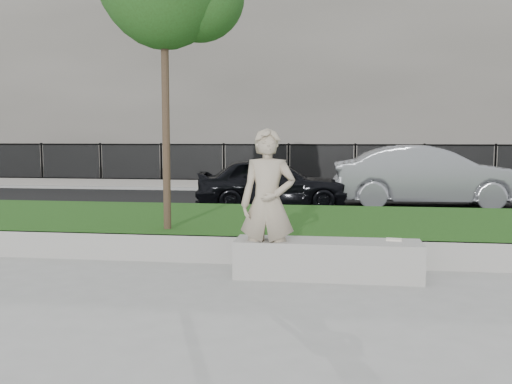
# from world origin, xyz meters

# --- Properties ---
(ground) EXTENTS (90.00, 90.00, 0.00)m
(ground) POSITION_xyz_m (0.00, 0.00, 0.00)
(ground) COLOR gray
(ground) RESTS_ON ground
(grass_bank) EXTENTS (34.00, 4.00, 0.40)m
(grass_bank) POSITION_xyz_m (0.00, 3.00, 0.20)
(grass_bank) COLOR #15360D
(grass_bank) RESTS_ON ground
(grass_kerb) EXTENTS (34.00, 0.08, 0.40)m
(grass_kerb) POSITION_xyz_m (0.00, 1.04, 0.20)
(grass_kerb) COLOR gray
(grass_kerb) RESTS_ON ground
(street) EXTENTS (34.00, 7.00, 0.04)m
(street) POSITION_xyz_m (0.00, 8.50, 0.02)
(street) COLOR black
(street) RESTS_ON ground
(far_pavement) EXTENTS (34.00, 3.00, 0.12)m
(far_pavement) POSITION_xyz_m (0.00, 13.00, 0.06)
(far_pavement) COLOR gray
(far_pavement) RESTS_ON ground
(iron_fence) EXTENTS (32.00, 0.30, 1.50)m
(iron_fence) POSITION_xyz_m (0.00, 12.00, 0.54)
(iron_fence) COLOR slate
(iron_fence) RESTS_ON far_pavement
(building_facade) EXTENTS (34.00, 10.00, 10.00)m
(building_facade) POSITION_xyz_m (0.00, 20.00, 5.00)
(building_facade) COLOR #5B574F
(building_facade) RESTS_ON ground
(stone_bench) EXTENTS (2.42, 0.61, 0.50)m
(stone_bench) POSITION_xyz_m (0.89, 0.40, 0.25)
(stone_bench) COLOR gray
(stone_bench) RESTS_ON ground
(man) EXTENTS (0.71, 0.47, 1.95)m
(man) POSITION_xyz_m (0.12, 0.25, 0.98)
(man) COLOR tan
(man) RESTS_ON ground
(book) EXTENTS (0.21, 0.17, 0.02)m
(book) POSITION_xyz_m (1.75, 0.53, 0.51)
(book) COLOR white
(book) RESTS_ON stone_bench
(car_dark) EXTENTS (3.99, 2.06, 1.30)m
(car_dark) POSITION_xyz_m (-0.62, 7.28, 0.69)
(car_dark) COLOR black
(car_dark) RESTS_ON street
(car_silver) EXTENTS (4.85, 1.85, 1.58)m
(car_silver) POSITION_xyz_m (3.32, 8.01, 0.83)
(car_silver) COLOR gray
(car_silver) RESTS_ON street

